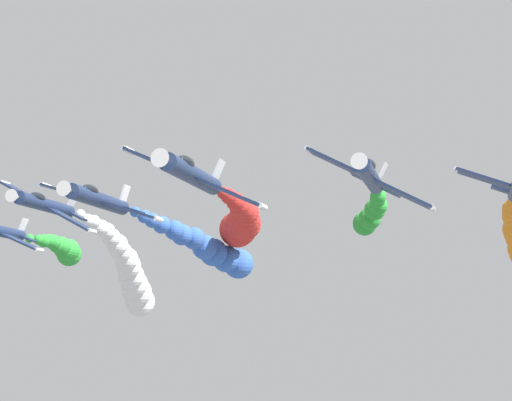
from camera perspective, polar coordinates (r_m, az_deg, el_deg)
name	(u,v)px	position (r m, az deg, el deg)	size (l,w,h in m)	color
airplane_lead	(192,174)	(51.81, -4.22, 1.72)	(8.89, 10.35, 4.20)	navy
smoke_trail_lead	(241,223)	(77.42, -0.95, -1.47)	(7.78, 26.99, 3.55)	red
airplane_left_inner	(369,175)	(58.20, 7.39, 1.64)	(8.64, 10.35, 4.74)	navy
smoke_trail_left_inner	(371,214)	(72.73, 7.52, -0.89)	(3.70, 12.15, 2.71)	green
airplane_right_inner	(98,199)	(63.60, -10.27, 0.08)	(9.24, 10.35, 3.38)	navy
smoke_trail_right_inner	(212,250)	(82.28, -2.91, -3.27)	(5.70, 20.51, 4.89)	blue
airplane_right_outer	(45,204)	(74.65, -13.61, -0.25)	(8.61, 10.35, 4.80)	navy
smoke_trail_right_outer	(130,277)	(97.01, -8.20, -4.93)	(5.13, 25.01, 9.54)	white
smoke_trail_high_slot	(64,249)	(105.73, -12.41, -3.13)	(5.56, 18.42, 3.19)	green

